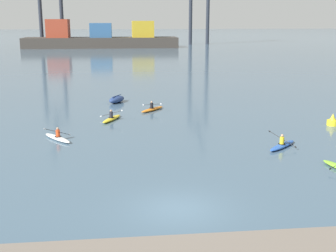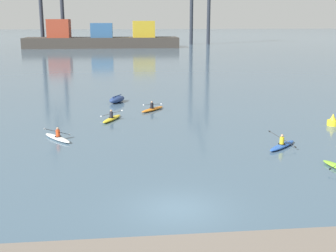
# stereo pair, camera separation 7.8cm
# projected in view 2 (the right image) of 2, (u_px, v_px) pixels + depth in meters

# --- Properties ---
(ground_plane) EXTENTS (800.00, 800.00, 0.00)m
(ground_plane) POSITION_uv_depth(u_px,v_px,m) (177.00, 209.00, 20.60)
(ground_plane) COLOR #425B70
(container_barge) EXTENTS (47.27, 10.67, 8.68)m
(container_barge) POSITION_uv_depth(u_px,v_px,m) (102.00, 38.00, 138.53)
(container_barge) COLOR #38332D
(container_barge) RESTS_ON ground
(capsized_dinghy) EXTENTS (2.20, 2.81, 0.76)m
(capsized_dinghy) POSITION_uv_depth(u_px,v_px,m) (117.00, 99.00, 46.92)
(capsized_dinghy) COLOR navy
(capsized_dinghy) RESTS_ON ground
(channel_buoy) EXTENTS (0.90, 0.90, 1.00)m
(channel_buoy) POSITION_uv_depth(u_px,v_px,m) (333.00, 121.00, 36.81)
(channel_buoy) COLOR yellow
(channel_buoy) RESTS_ON ground
(kayak_blue) EXTENTS (2.87, 2.78, 1.07)m
(kayak_blue) POSITION_uv_depth(u_px,v_px,m) (282.00, 145.00, 30.49)
(kayak_blue) COLOR #2856B2
(kayak_blue) RESTS_ON ground
(kayak_white) EXTENTS (2.48, 3.10, 1.08)m
(kayak_white) POSITION_uv_depth(u_px,v_px,m) (58.00, 137.00, 32.46)
(kayak_white) COLOR silver
(kayak_white) RESTS_ON ground
(kayak_orange) EXTENTS (2.65, 2.99, 0.95)m
(kayak_orange) POSITION_uv_depth(u_px,v_px,m) (152.00, 109.00, 42.85)
(kayak_orange) COLOR orange
(kayak_orange) RESTS_ON ground
(kayak_yellow) EXTENTS (2.03, 3.35, 1.01)m
(kayak_yellow) POSITION_uv_depth(u_px,v_px,m) (112.00, 118.00, 38.76)
(kayak_yellow) COLOR yellow
(kayak_yellow) RESTS_ON ground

